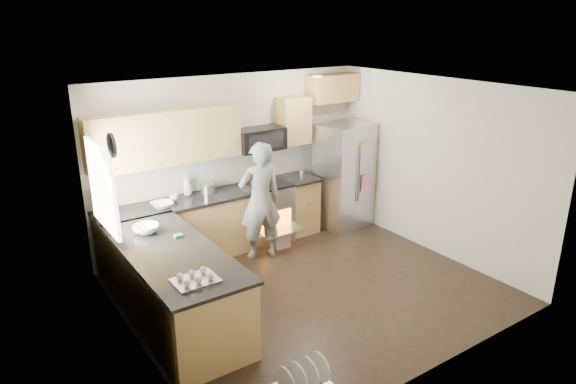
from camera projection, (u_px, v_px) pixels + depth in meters
ground at (310, 289)px, 6.75m from camera, size 4.50×4.50×0.00m
room_shell at (309, 166)px, 6.20m from camera, size 4.54×4.04×2.62m
back_cabinet_run at (207, 192)px, 7.49m from camera, size 4.45×0.64×2.50m
peninsula at (175, 287)px, 5.86m from camera, size 0.96×2.36×1.02m
stove_range at (264, 199)px, 8.04m from camera, size 0.76×0.97×1.79m
refrigerator at (344, 176)px, 8.54m from camera, size 0.93×0.76×1.75m
person at (260, 201)px, 7.38m from camera, size 0.70×0.52×1.75m
dish_rack at (303, 383)px, 4.87m from camera, size 0.56×0.45×0.34m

